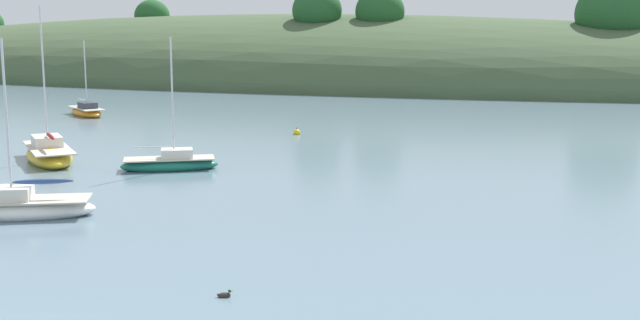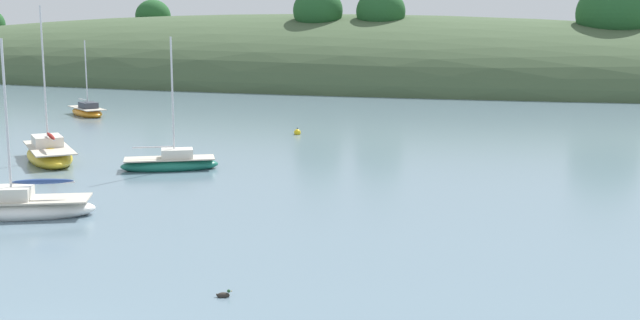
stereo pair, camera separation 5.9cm
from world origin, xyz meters
name	(u,v)px [view 1 (the left image)]	position (x,y,z in m)	size (l,w,h in m)	color
far_shoreline_hill	(291,80)	(-24.91, 79.27, 0.07)	(150.00, 36.00, 19.35)	#425638
sailboat_red_portside	(49,154)	(-15.46, 21.45, 0.39)	(5.98, 5.92, 8.19)	gold
sailboat_yellow_far	(170,163)	(-8.33, 21.50, 0.31)	(4.89, 3.78, 6.62)	#196B56
sailboat_cream_ketch	(86,111)	(-26.16, 39.56, 0.32)	(4.99, 4.26, 5.95)	orange
sailboat_blue_center	(19,208)	(-8.69, 11.11, 0.35)	(5.72, 4.15, 6.76)	white
mooring_buoy_inner	(297,133)	(-6.99, 35.16, 0.12)	(0.44, 0.44, 0.54)	yellow
duck_straggler	(224,295)	(2.43, 5.72, 0.05)	(0.41, 0.31, 0.24)	#2D2823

